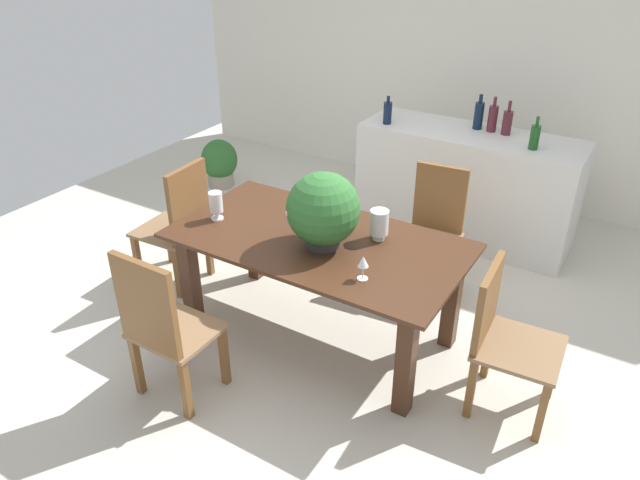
% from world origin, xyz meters
% --- Properties ---
extents(ground_plane, '(7.04, 7.04, 0.00)m').
position_xyz_m(ground_plane, '(0.00, 0.00, 0.00)').
color(ground_plane, beige).
extents(back_wall, '(6.40, 0.10, 2.60)m').
position_xyz_m(back_wall, '(0.00, 2.60, 1.30)').
color(back_wall, silver).
rests_on(back_wall, ground).
extents(dining_table, '(1.88, 1.00, 0.75)m').
position_xyz_m(dining_table, '(0.00, -0.28, 0.60)').
color(dining_table, '#422616').
rests_on(dining_table, ground).
extents(chair_far_right, '(0.46, 0.44, 0.96)m').
position_xyz_m(chair_far_right, '(0.41, 0.70, 0.53)').
color(chair_far_right, brown).
rests_on(chair_far_right, ground).
extents(chair_foot_end, '(0.49, 0.49, 0.90)m').
position_xyz_m(chair_foot_end, '(1.23, -0.29, 0.50)').
color(chair_foot_end, brown).
rests_on(chair_foot_end, ground).
extents(chair_head_end, '(0.50, 0.47, 1.00)m').
position_xyz_m(chair_head_end, '(-1.22, -0.27, 0.54)').
color(chair_head_end, brown).
rests_on(chair_head_end, ground).
extents(chair_near_left, '(0.47, 0.41, 1.00)m').
position_xyz_m(chair_near_left, '(-0.42, -1.27, 0.55)').
color(chair_near_left, brown).
rests_on(chair_near_left, ground).
extents(flower_centerpiece, '(0.45, 0.45, 0.48)m').
position_xyz_m(flower_centerpiece, '(0.07, -0.34, 1.00)').
color(flower_centerpiece, '#333338').
rests_on(flower_centerpiece, dining_table).
extents(crystal_vase_left, '(0.09, 0.09, 0.20)m').
position_xyz_m(crystal_vase_left, '(-0.72, -0.40, 0.87)').
color(crystal_vase_left, silver).
rests_on(crystal_vase_left, dining_table).
extents(crystal_vase_center_near, '(0.12, 0.12, 0.20)m').
position_xyz_m(crystal_vase_center_near, '(0.33, -0.08, 0.87)').
color(crystal_vase_center_near, silver).
rests_on(crystal_vase_center_near, dining_table).
extents(wine_glass, '(0.06, 0.06, 0.15)m').
position_xyz_m(wine_glass, '(0.46, -0.54, 0.86)').
color(wine_glass, silver).
rests_on(wine_glass, dining_table).
extents(kitchen_counter, '(1.84, 0.62, 0.95)m').
position_xyz_m(kitchen_counter, '(0.34, 1.61, 0.48)').
color(kitchen_counter, silver).
rests_on(kitchen_counter, ground).
extents(wine_bottle_amber, '(0.08, 0.08, 0.29)m').
position_xyz_m(wine_bottle_amber, '(0.46, 1.73, 1.07)').
color(wine_bottle_amber, '#511E28').
rests_on(wine_bottle_amber, kitchen_counter).
extents(wine_bottle_green, '(0.07, 0.07, 0.26)m').
position_xyz_m(wine_bottle_green, '(0.86, 1.49, 1.05)').
color(wine_bottle_green, '#194C1E').
rests_on(wine_bottle_green, kitchen_counter).
extents(wine_bottle_clear, '(0.08, 0.08, 0.29)m').
position_xyz_m(wine_bottle_clear, '(0.34, 1.73, 1.07)').
color(wine_bottle_clear, '#0F1E38').
rests_on(wine_bottle_clear, kitchen_counter).
extents(wine_bottle_tall, '(0.07, 0.07, 0.24)m').
position_xyz_m(wine_bottle_tall, '(-0.37, 1.46, 1.05)').
color(wine_bottle_tall, '#0F1E38').
rests_on(wine_bottle_tall, kitchen_counter).
extents(wine_bottle_dark, '(0.08, 0.08, 0.28)m').
position_xyz_m(wine_bottle_dark, '(0.58, 1.72, 1.06)').
color(wine_bottle_dark, '#511E28').
rests_on(wine_bottle_dark, kitchen_counter).
extents(potted_plant_floor, '(0.37, 0.37, 0.50)m').
position_xyz_m(potted_plant_floor, '(-2.19, 1.31, 0.26)').
color(potted_plant_floor, '#9E9384').
rests_on(potted_plant_floor, ground).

